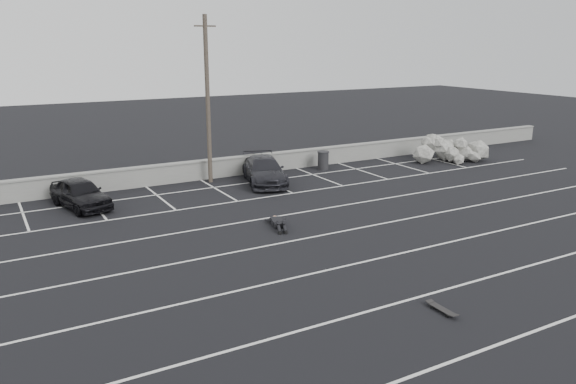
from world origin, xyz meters
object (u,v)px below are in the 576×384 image
trash_bin (323,160)px  riprap_pile (450,152)px  person (277,219)px  utility_pole (208,100)px  car_right (264,170)px  skateboard (442,309)px  car_left (80,193)px

trash_bin → riprap_pile: 8.55m
riprap_pile → person: 16.74m
trash_bin → riprap_pile: size_ratio=0.21×
utility_pole → riprap_pile: size_ratio=1.69×
car_right → utility_pole: (-2.40, 1.64, 3.67)m
utility_pole → trash_bin: utility_pole is taller
car_right → skateboard: bearing=-81.7°
utility_pole → riprap_pile: utility_pole is taller
utility_pole → skateboard: utility_pole is taller
car_left → person: 9.25m
car_right → person: 7.13m
skateboard → person: bearing=92.9°
car_right → trash_bin: car_right is taller
car_left → skateboard: 17.02m
car_left → trash_bin: bearing=-8.8°
utility_pole → riprap_pile: bearing=-8.2°
trash_bin → riprap_pile: riprap_pile is taller
utility_pole → person: (-0.36, -8.20, -4.12)m
car_right → utility_pole: bearing=163.0°
skateboard → car_right: bearing=81.9°
utility_pole → skateboard: bearing=-90.1°
car_left → riprap_pile: (22.16, -0.53, -0.12)m
car_left → car_right: bearing=-13.9°
utility_pole → trash_bin: bearing=-3.1°
skateboard → car_left: bearing=114.6°
car_left → person: bearing=-59.1°
car_right → trash_bin: bearing=32.8°
car_left → utility_pole: bearing=-0.6°
utility_pole → person: size_ratio=3.37×
person → riprap_pile: bearing=38.0°
car_right → person: car_right is taller
riprap_pile → car_left: bearing=178.6°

